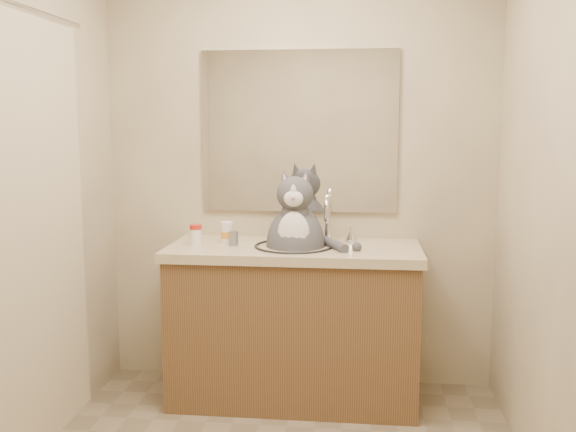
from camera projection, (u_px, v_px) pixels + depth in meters
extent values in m
cube|color=beige|center=(299.00, 176.00, 3.64)|extent=(2.20, 0.01, 2.40)
cube|color=beige|center=(170.00, 284.00, 1.17)|extent=(2.20, 0.01, 2.40)
cube|color=beige|center=(574.00, 206.00, 2.29)|extent=(0.01, 2.50, 2.40)
cube|color=brown|center=(294.00, 328.00, 3.47)|extent=(1.30, 0.55, 0.80)
cube|color=beige|center=(294.00, 251.00, 3.41)|extent=(1.34, 0.59, 0.05)
torus|color=black|center=(294.00, 246.00, 3.39)|extent=(0.42, 0.42, 0.02)
ellipsoid|color=white|center=(294.00, 261.00, 3.40)|extent=(0.40, 0.40, 0.15)
cylinder|color=silver|center=(327.00, 224.00, 3.52)|extent=(0.03, 0.03, 0.18)
torus|color=silver|center=(327.00, 209.00, 3.45)|extent=(0.03, 0.16, 0.16)
cone|color=silver|center=(351.00, 233.00, 3.52)|extent=(0.06, 0.06, 0.08)
cube|color=white|center=(299.00, 132.00, 3.59)|extent=(1.10, 0.02, 0.90)
cube|color=beige|center=(20.00, 244.00, 2.65)|extent=(0.01, 1.20, 1.90)
cylinder|color=silver|center=(6.00, 1.00, 2.51)|extent=(0.02, 1.30, 0.02)
ellipsoid|color=#49494E|center=(296.00, 245.00, 3.42)|extent=(0.32, 0.35, 0.42)
ellipsoid|color=silver|center=(294.00, 237.00, 3.29)|extent=(0.17, 0.10, 0.27)
ellipsoid|color=#49494E|center=(295.00, 194.00, 3.33)|extent=(0.19, 0.17, 0.18)
ellipsoid|color=silver|center=(293.00, 199.00, 3.26)|extent=(0.10, 0.05, 0.08)
sphere|color=#D88C8C|center=(293.00, 198.00, 3.23)|extent=(0.02, 0.02, 0.02)
cone|color=#49494E|center=(285.00, 177.00, 3.33)|extent=(0.08, 0.07, 0.09)
cone|color=#49494E|center=(305.00, 177.00, 3.32)|extent=(0.08, 0.07, 0.09)
cylinder|color=#49494E|center=(334.00, 244.00, 3.35)|extent=(0.16, 0.27, 0.05)
cylinder|color=white|center=(196.00, 237.00, 3.44)|extent=(0.08, 0.08, 0.08)
cylinder|color=red|center=(196.00, 227.00, 3.43)|extent=(0.08, 0.08, 0.02)
cylinder|color=white|center=(227.00, 234.00, 3.49)|extent=(0.08, 0.08, 0.09)
cylinder|color=orange|center=(227.00, 234.00, 3.49)|extent=(0.08, 0.08, 0.04)
cylinder|color=white|center=(227.00, 224.00, 3.48)|extent=(0.08, 0.08, 0.02)
cylinder|color=gray|center=(234.00, 238.00, 3.41)|extent=(0.06, 0.06, 0.08)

